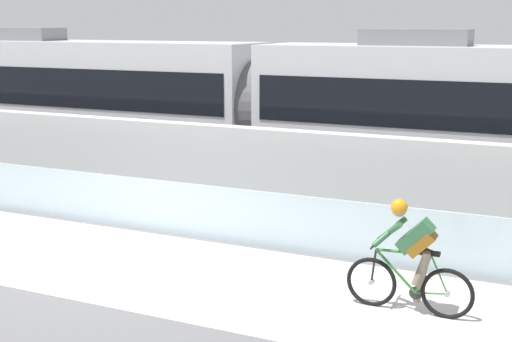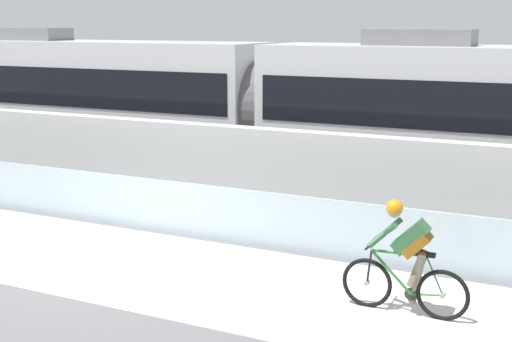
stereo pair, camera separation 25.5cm
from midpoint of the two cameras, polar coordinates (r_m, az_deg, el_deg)
ground_plane at (r=12.07m, az=-13.18°, el=-7.22°), size 200.00×200.00×0.00m
bike_path_deck at (r=12.07m, az=-13.18°, el=-7.19°), size 32.00×3.20×0.01m
glass_parapet at (r=13.36m, az=-8.46°, el=-2.88°), size 32.00×0.05×1.00m
concrete_barrier_wall at (r=14.76m, az=-4.74°, el=0.33°), size 32.00×0.36×1.85m
tram_rail_near at (r=17.12m, az=-0.64°, el=-1.13°), size 32.00×0.08×0.01m
tram_rail_far at (r=18.40m, az=1.25°, el=-0.20°), size 32.00×0.08×0.01m
tram at (r=17.47m, az=0.12°, el=5.43°), size 22.56×2.54×3.81m
cyclist_on_bike at (r=9.68m, az=11.95°, el=-7.14°), size 1.77×0.58×1.61m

